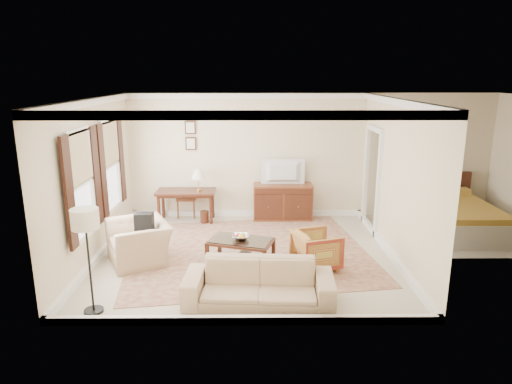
{
  "coord_description": "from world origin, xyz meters",
  "views": [
    {
      "loc": [
        0.14,
        -8.04,
        3.32
      ],
      "look_at": [
        0.2,
        0.3,
        1.15
      ],
      "focal_mm": 32.0,
      "sensor_mm": 36.0,
      "label": 1
    }
  ],
  "objects_px": {
    "tv": "(283,164)",
    "coffee_table": "(241,245)",
    "sideboard": "(283,202)",
    "club_armchair": "(139,235)",
    "striped_armchair": "(316,248)",
    "sofa": "(259,277)",
    "writing_desk": "(186,195)"
  },
  "relations": [
    {
      "from": "sofa",
      "to": "writing_desk",
      "type": "bearing_deg",
      "value": 115.72
    },
    {
      "from": "writing_desk",
      "to": "tv",
      "type": "height_order",
      "value": "tv"
    },
    {
      "from": "striped_armchair",
      "to": "club_armchair",
      "type": "height_order",
      "value": "club_armchair"
    },
    {
      "from": "sideboard",
      "to": "coffee_table",
      "type": "distance_m",
      "value": 2.8
    },
    {
      "from": "tv",
      "to": "club_armchair",
      "type": "height_order",
      "value": "tv"
    },
    {
      "from": "coffee_table",
      "to": "club_armchair",
      "type": "bearing_deg",
      "value": 175.34
    },
    {
      "from": "tv",
      "to": "coffee_table",
      "type": "xyz_separation_m",
      "value": [
        -0.91,
        -2.62,
        -0.95
      ]
    },
    {
      "from": "coffee_table",
      "to": "club_armchair",
      "type": "height_order",
      "value": "club_armchair"
    },
    {
      "from": "sideboard",
      "to": "club_armchair",
      "type": "relative_size",
      "value": 1.19
    },
    {
      "from": "tv",
      "to": "coffee_table",
      "type": "relative_size",
      "value": 0.76
    },
    {
      "from": "coffee_table",
      "to": "striped_armchair",
      "type": "bearing_deg",
      "value": -7.32
    },
    {
      "from": "striped_armchair",
      "to": "sofa",
      "type": "height_order",
      "value": "sofa"
    },
    {
      "from": "writing_desk",
      "to": "tv",
      "type": "distance_m",
      "value": 2.34
    },
    {
      "from": "sideboard",
      "to": "coffee_table",
      "type": "height_order",
      "value": "sideboard"
    },
    {
      "from": "sideboard",
      "to": "sofa",
      "type": "relative_size",
      "value": 0.62
    },
    {
      "from": "sideboard",
      "to": "writing_desk",
      "type": "bearing_deg",
      "value": -176.37
    },
    {
      "from": "writing_desk",
      "to": "sofa",
      "type": "bearing_deg",
      "value": -67.71
    },
    {
      "from": "club_armchair",
      "to": "sofa",
      "type": "relative_size",
      "value": 0.52
    },
    {
      "from": "tv",
      "to": "striped_armchair",
      "type": "height_order",
      "value": "tv"
    },
    {
      "from": "striped_armchair",
      "to": "sofa",
      "type": "xyz_separation_m",
      "value": [
        -1.02,
        -1.28,
        0.06
      ]
    },
    {
      "from": "coffee_table",
      "to": "sofa",
      "type": "height_order",
      "value": "sofa"
    },
    {
      "from": "sideboard",
      "to": "tv",
      "type": "xyz_separation_m",
      "value": [
        0.0,
        -0.02,
        0.9
      ]
    },
    {
      "from": "coffee_table",
      "to": "sofa",
      "type": "distance_m",
      "value": 1.48
    },
    {
      "from": "coffee_table",
      "to": "striped_armchair",
      "type": "distance_m",
      "value": 1.34
    },
    {
      "from": "striped_armchair",
      "to": "writing_desk",
      "type": "bearing_deg",
      "value": 27.22
    },
    {
      "from": "club_armchair",
      "to": "sofa",
      "type": "xyz_separation_m",
      "value": [
        2.15,
        -1.6,
        -0.07
      ]
    },
    {
      "from": "coffee_table",
      "to": "striped_armchair",
      "type": "relative_size",
      "value": 1.7
    },
    {
      "from": "writing_desk",
      "to": "sofa",
      "type": "relative_size",
      "value": 0.61
    },
    {
      "from": "coffee_table",
      "to": "striped_armchair",
      "type": "height_order",
      "value": "striped_armchair"
    },
    {
      "from": "sideboard",
      "to": "sofa",
      "type": "bearing_deg",
      "value": -98.49
    },
    {
      "from": "club_armchair",
      "to": "writing_desk",
      "type": "bearing_deg",
      "value": 141.42
    },
    {
      "from": "writing_desk",
      "to": "sofa",
      "type": "distance_m",
      "value": 4.28
    }
  ]
}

